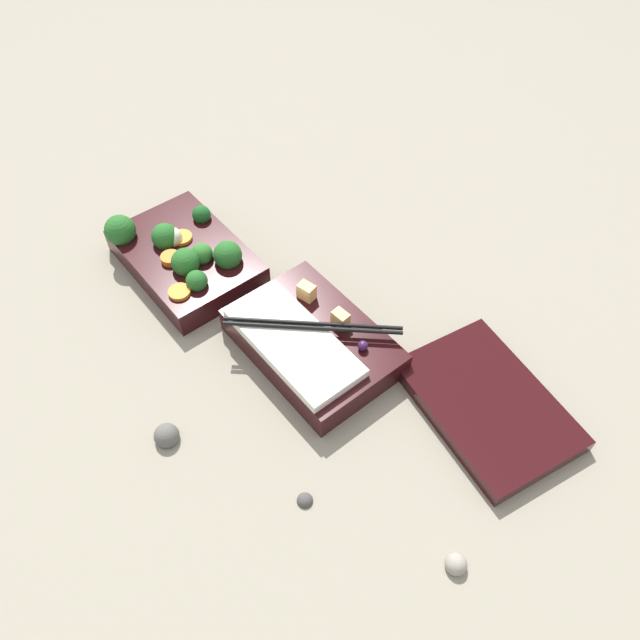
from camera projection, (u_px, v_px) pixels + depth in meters
The scene contains 7 objects.
ground_plane at pixel (241, 307), 0.84m from camera, with size 3.00×3.00×0.00m, color gray.
bento_tray_vegetable at pixel (184, 255), 0.87m from camera, with size 0.21×0.15×0.07m.
bento_tray_rice at pixel (310, 341), 0.78m from camera, with size 0.21×0.17×0.06m.
bento_lid at pixel (487, 404), 0.73m from camera, with size 0.20×0.14×0.02m, color black.
pebble_0 at pixel (456, 564), 0.62m from camera, with size 0.02×0.02×0.02m, color gray.
pebble_1 at pixel (167, 436), 0.71m from camera, with size 0.03×0.03×0.03m, color #595651.
pebble_2 at pixel (305, 499), 0.66m from camera, with size 0.02×0.02×0.02m, color #474442.
Camera 1 is at (0.49, -0.26, 0.64)m, focal length 35.00 mm.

